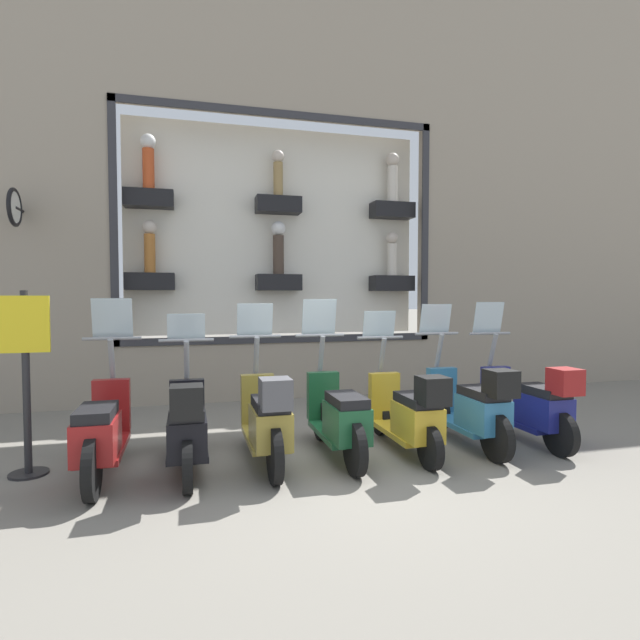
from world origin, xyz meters
The scene contains 10 objects.
ground_plane centered at (0.00, 0.00, 0.00)m, with size 120.00×120.00×0.00m, color gray.
building_facade centered at (3.60, 0.00, 4.06)m, with size 1.19×36.00×7.99m.
scooter_navy_0 centered at (0.10, -2.36, 0.47)m, with size 1.80×0.61×1.67m.
scooter_teal_1 centered at (0.10, -1.58, 0.48)m, with size 1.80×0.60×1.65m.
scooter_yellow_2 centered at (0.09, -0.79, 0.45)m, with size 1.79×0.60×1.56m.
scooter_green_3 centered at (0.16, -0.01, 0.44)m, with size 1.81×0.61×1.71m.
scooter_olive_4 centered at (0.10, 0.78, 0.48)m, with size 1.81×0.60×1.66m.
scooter_black_5 centered at (0.09, 1.56, 0.46)m, with size 1.80×0.60×1.55m.
scooter_red_6 centered at (0.17, 2.35, 0.45)m, with size 1.81×0.61×1.72m.
shop_sign_post centered at (0.46, 3.06, 0.98)m, with size 0.36×0.45×1.80m.
Camera 1 is at (-4.90, 1.54, 1.74)m, focal length 28.00 mm.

